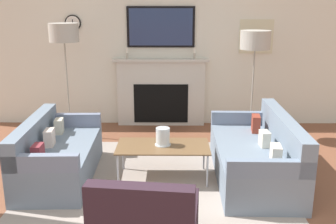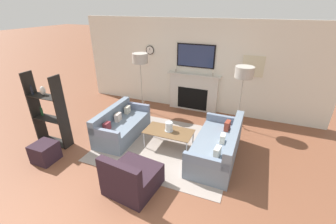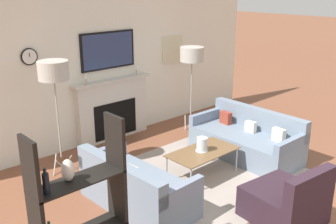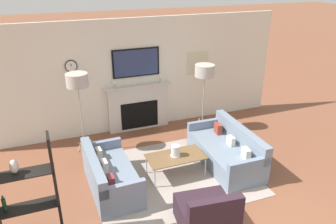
# 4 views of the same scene
# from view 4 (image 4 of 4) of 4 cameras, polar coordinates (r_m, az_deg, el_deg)

# --- Properties ---
(fireplace_wall) EXTENTS (7.41, 0.28, 2.70)m
(fireplace_wall) POSITION_cam_4_polar(r_m,az_deg,el_deg) (7.93, -5.49, 5.47)
(fireplace_wall) COLOR silver
(fireplace_wall) RESTS_ON ground_plane
(area_rug) EXTENTS (3.02, 2.50, 0.01)m
(area_rug) POSITION_cam_4_polar(r_m,az_deg,el_deg) (6.50, 0.61, -10.89)
(area_rug) COLOR gray
(area_rug) RESTS_ON ground_plane
(couch_left) EXTENTS (0.82, 1.64, 0.73)m
(couch_left) POSITION_cam_4_polar(r_m,az_deg,el_deg) (6.08, -10.14, -10.96)
(couch_left) COLOR slate
(couch_left) RESTS_ON ground_plane
(couch_right) EXTENTS (0.89, 1.88, 0.78)m
(couch_right) POSITION_cam_4_polar(r_m,az_deg,el_deg) (6.83, 10.15, -6.78)
(couch_right) COLOR slate
(couch_right) RESTS_ON ground_plane
(armchair) EXTENTS (0.91, 0.91, 0.78)m
(armchair) POSITION_cam_4_polar(r_m,az_deg,el_deg) (5.26, 6.79, -17.37)
(armchair) COLOR #2C1C26
(armchair) RESTS_ON ground_plane
(coffee_table) EXTENTS (1.10, 0.58, 0.42)m
(coffee_table) POSITION_cam_4_polar(r_m,az_deg,el_deg) (6.30, 1.36, -7.88)
(coffee_table) COLOR brown
(coffee_table) RESTS_ON ground_plane
(hurricane_candle) EXTENTS (0.19, 0.19, 0.21)m
(hurricane_candle) POSITION_cam_4_polar(r_m,az_deg,el_deg) (6.26, 1.28, -6.85)
(hurricane_candle) COLOR silver
(hurricane_candle) RESTS_ON coffee_table
(floor_lamp_left) EXTENTS (0.45, 0.45, 1.78)m
(floor_lamp_left) POSITION_cam_4_polar(r_m,az_deg,el_deg) (6.87, -15.55, 5.21)
(floor_lamp_left) COLOR #9E998E
(floor_lamp_left) RESTS_ON ground_plane
(floor_lamp_right) EXTENTS (0.46, 0.46, 1.68)m
(floor_lamp_right) POSITION_cam_4_polar(r_m,az_deg,el_deg) (7.69, 6.40, 7.06)
(floor_lamp_right) COLOR #9E998E
(floor_lamp_right) RESTS_ON ground_plane
(shelf_unit) EXTENTS (0.85, 0.28, 1.71)m
(shelf_unit) POSITION_cam_4_polar(r_m,az_deg,el_deg) (5.01, -23.67, -13.39)
(shelf_unit) COLOR black
(shelf_unit) RESTS_ON ground_plane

